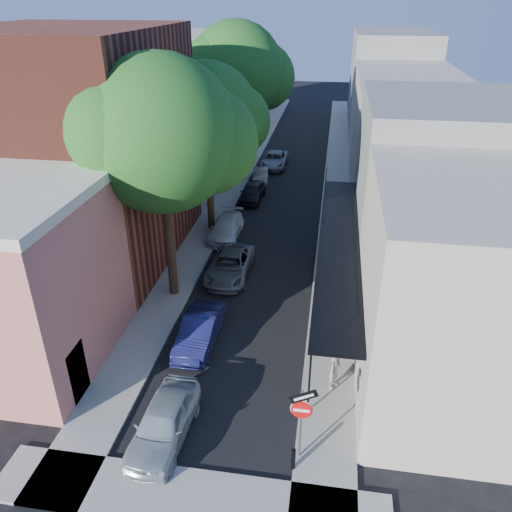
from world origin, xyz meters
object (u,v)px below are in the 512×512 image
at_px(oak_near, 172,137).
at_px(bollard, 293,459).
at_px(oak_mid, 214,116).
at_px(parked_car_a, 164,422).
at_px(parked_car_g, 274,160).
at_px(oak_far, 243,73).
at_px(parked_car_d, 226,228).
at_px(pedestrian, 334,368).
at_px(parked_car_b, 199,331).
at_px(sign_post, 302,412).
at_px(parked_car_e, 252,192).
at_px(parked_car_f, 261,176).
at_px(parked_car_c, 230,265).

bearing_deg(oak_near, bollard, -56.88).
relative_size(oak_mid, parked_car_a, 2.50).
bearing_deg(oak_near, parked_car_g, 84.68).
bearing_deg(oak_far, oak_near, -90.04).
height_order(parked_car_d, pedestrian, pedestrian).
height_order(oak_mid, pedestrian, oak_mid).
bearing_deg(parked_car_b, parked_car_g, 90.43).
xyz_separation_m(oak_near, parked_car_b, (1.84, -3.92, -7.22)).
distance_m(sign_post, oak_far, 27.80).
xyz_separation_m(oak_far, parked_car_g, (1.95, 4.14, -7.62)).
distance_m(sign_post, parked_car_g, 30.80).
height_order(parked_car_a, parked_car_e, parked_car_a).
height_order(parked_car_a, parked_car_g, parked_car_a).
relative_size(sign_post, pedestrian, 1.76).
bearing_deg(parked_car_e, oak_mid, -103.34).
xyz_separation_m(oak_near, parked_car_g, (1.97, 21.14, -7.24)).
bearing_deg(sign_post, parked_car_e, 103.11).
distance_m(bollard, parked_car_f, 27.09).
relative_size(sign_post, oak_near, 0.26).
xyz_separation_m(parked_car_e, parked_car_g, (0.62, 8.19, -0.02)).
xyz_separation_m(parked_car_b, parked_car_e, (-0.49, 16.87, -0.00)).
height_order(sign_post, parked_car_g, sign_post).
height_order(parked_car_d, parked_car_g, parked_car_g).
relative_size(parked_car_f, pedestrian, 1.98).
height_order(oak_mid, parked_car_d, oak_mid).
height_order(parked_car_a, pedestrian, pedestrian).
bearing_deg(oak_near, parked_car_e, 84.06).
bearing_deg(parked_car_g, oak_far, -114.24).
xyz_separation_m(parked_car_c, parked_car_d, (-1.20, 4.70, -0.02)).
height_order(oak_mid, parked_car_b, oak_mid).
height_order(oak_near, parked_car_c, oak_near).
relative_size(oak_near, parked_car_c, 2.49).
bearing_deg(bollard, oak_mid, 109.90).
xyz_separation_m(parked_car_b, parked_car_f, (-0.45, 20.78, -0.10)).
xyz_separation_m(oak_near, parked_car_f, (1.39, 16.86, -7.32)).
height_order(oak_near, pedestrian, oak_near).
relative_size(sign_post, parked_car_g, 0.65).
bearing_deg(parked_car_g, oak_near, -94.26).
bearing_deg(parked_car_e, pedestrian, -69.43).
distance_m(bollard, parked_car_c, 12.53).
xyz_separation_m(parked_car_b, parked_car_g, (0.13, 25.06, -0.02)).
bearing_deg(oak_far, sign_post, -76.09).
bearing_deg(parked_car_g, pedestrian, -77.27).
bearing_deg(parked_car_b, parked_car_c, 89.47).
bearing_deg(bollard, parked_car_f, 100.59).
bearing_deg(parked_car_e, oak_far, 110.56).
bearing_deg(oak_mid, oak_near, -89.63).
relative_size(sign_post, parked_car_c, 0.65).
relative_size(oak_far, parked_car_e, 3.10).
distance_m(oak_mid, pedestrian, 16.88).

